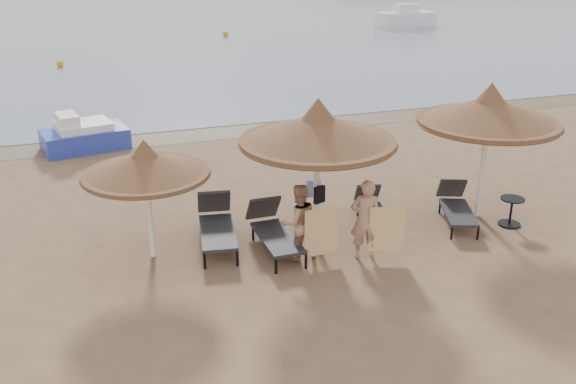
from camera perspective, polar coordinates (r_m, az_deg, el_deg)
The scene contains 19 objects.
ground at distance 12.65m, azimuth 3.04°, elevation -6.42°, with size 160.00×160.00×0.00m, color #8A6345.
wet_sand_strip at distance 21.02m, azimuth -6.43°, elevation 5.27°, with size 200.00×1.60×0.01m, color brown.
palapa_left at distance 12.43m, azimuth -12.55°, elevation 2.39°, with size 2.47×2.47×2.45m.
palapa_center at distance 12.50m, azimuth 2.66°, elevation 5.55°, with size 3.14×3.14×3.11m.
palapa_right at distance 14.56m, azimuth 17.44°, elevation 6.85°, with size 3.11×3.11×3.08m.
lounger_far_left at distance 13.41m, azimuth -6.37°, elevation -2.78°, with size 1.01×2.18×0.94m.
lounger_near_left at distance 13.12m, azimuth -1.33°, elevation -3.30°, with size 0.70×2.04×0.91m.
lounger_near_right at distance 14.40m, azimuth 7.48°, elevation -1.44°, with size 0.92×1.73×0.74m.
lounger_far_right at distance 14.82m, azimuth 14.72°, elevation -1.15°, with size 1.21×1.91×0.81m.
side_table at distance 14.97m, azimuth 19.20°, elevation -1.72°, with size 0.53×0.53×0.63m.
person_left at distance 12.46m, azimuth 0.93°, elevation -2.17°, with size 0.84×0.54×1.82m, color tan.
person_right at distance 12.57m, azimuth 6.91°, elevation -1.88°, with size 0.88×0.57×1.92m, color tan.
towel_left at distance 12.37m, azimuth 3.00°, elevation -3.56°, with size 0.71×0.05×0.99m.
towel_right at distance 12.63m, azimuth 8.77°, elevation -3.33°, with size 0.66×0.23×0.96m.
bag_patterned at distance 13.08m, azimuth 2.27°, elevation 0.34°, with size 0.29×0.12×0.36m.
bag_dark at distance 12.79m, azimuth 2.81°, elevation -0.24°, with size 0.26×0.17×0.35m.
pedal_boat at distance 20.13m, azimuth -17.73°, elevation 4.81°, with size 2.64×1.86×1.12m.
buoy_left at distance 33.34m, azimuth -19.61°, elevation 10.69°, with size 0.35×0.35×0.35m, color gold.
buoy_mid at distance 41.45m, azimuth -5.59°, elevation 13.83°, with size 0.36×0.36×0.36m, color gold.
Camera 1 is at (-4.19, -10.30, 6.02)m, focal length 40.00 mm.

